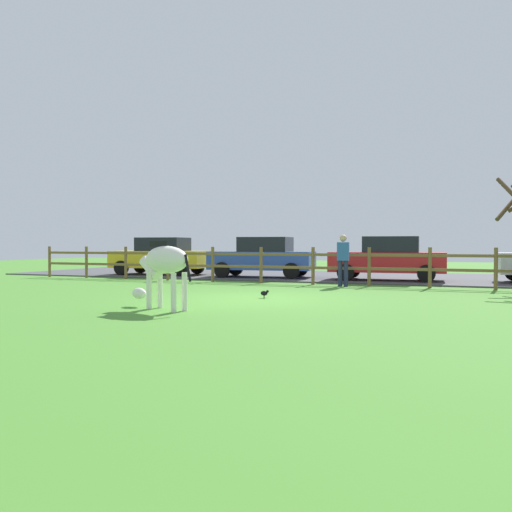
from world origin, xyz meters
name	(u,v)px	position (x,y,z in m)	size (l,w,h in m)	color
ground_plane	(255,299)	(0.00, 0.00, 0.00)	(60.00, 60.00, 0.00)	#47842D
parking_asphalt	(340,276)	(0.00, 9.30, 0.03)	(28.00, 7.40, 0.05)	#47474C
paddock_fence	(287,263)	(-0.85, 5.00, 0.71)	(20.41, 0.11, 1.24)	brown
zebra	(164,265)	(-0.94, -2.69, 0.93)	(1.85, 0.95, 1.41)	white
crow_on_grass	(265,293)	(0.15, 0.27, 0.13)	(0.21, 0.10, 0.20)	black
parked_car_yellow	(161,256)	(-7.24, 7.41, 0.84)	(4.16, 2.23, 1.56)	yellow
parked_car_red	(388,258)	(2.17, 7.38, 0.84)	(4.11, 2.10, 1.56)	red
parked_car_blue	(263,257)	(-2.62, 7.38, 0.84)	(4.16, 2.22, 1.56)	#2D4CAD
visitor_near_fence	(343,258)	(1.17, 4.59, 0.91)	(0.37, 0.25, 1.64)	#232847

